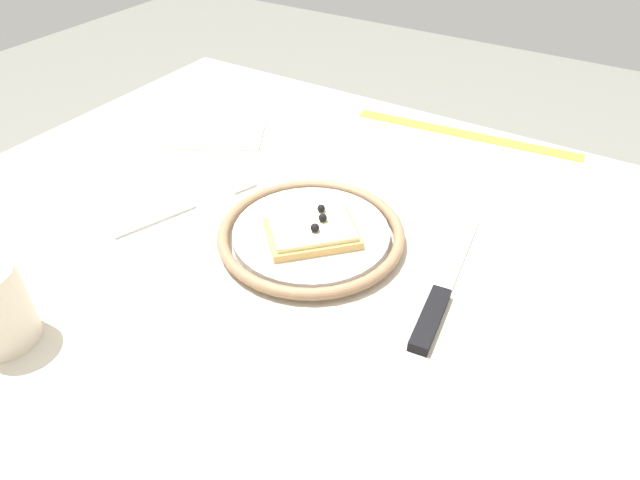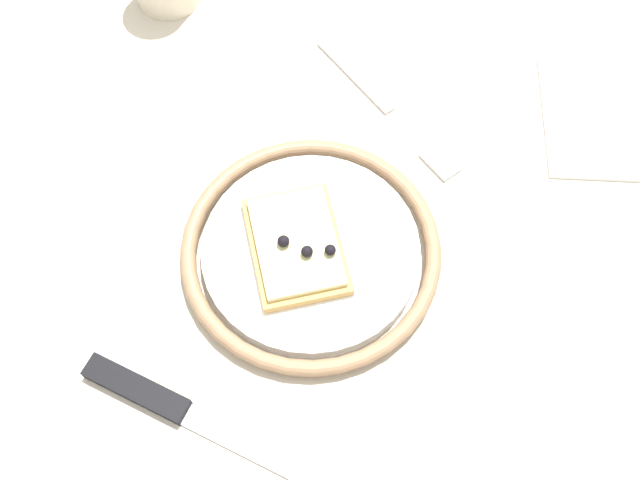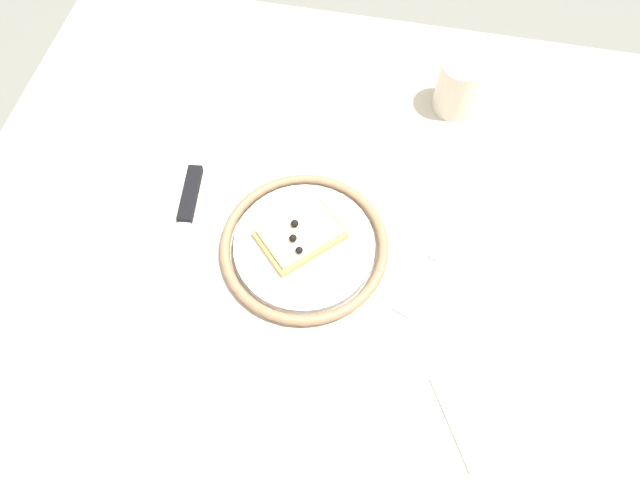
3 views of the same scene
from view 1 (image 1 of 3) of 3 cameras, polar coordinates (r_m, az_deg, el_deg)
The scene contains 7 objects.
dining_table at distance 0.72m, azimuth -2.79°, elevation -6.73°, with size 1.00×0.86×0.75m.
plate at distance 0.67m, azimuth -0.91°, elevation 0.60°, with size 0.22×0.22×0.02m.
pizza_slice_near at distance 0.65m, azimuth -0.79°, elevation 0.88°, with size 0.13×0.13×0.03m.
knife at distance 0.61m, azimuth 12.01°, elevation -5.93°, with size 0.05×0.24×0.01m.
fork at distance 0.75m, azimuth -13.18°, elevation 3.36°, with size 0.09×0.19×0.00m.
measuring_tape at distance 0.93m, azimuth 14.61°, elevation 10.40°, with size 0.36×0.02×0.00m, color yellow.
napkin at distance 0.92m, azimuth -10.26°, elevation 10.81°, with size 0.14×0.11×0.00m, color white.
Camera 1 is at (0.30, -0.41, 1.17)m, focal length 31.36 mm.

